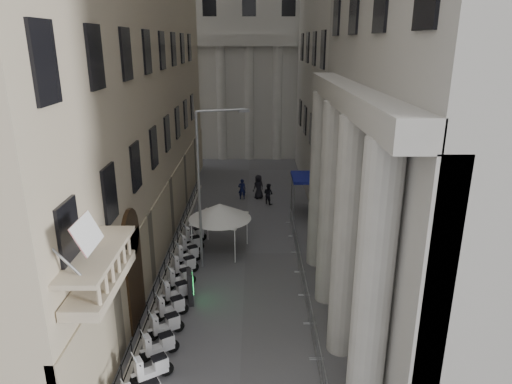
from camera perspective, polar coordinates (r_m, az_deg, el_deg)
far_building at (r=54.52m, az=-0.81°, el=20.96°), size 22.00×10.00×30.00m
iron_fence at (r=27.93m, az=-10.33°, el=-8.64°), size 0.30×28.00×1.40m
blue_awning at (r=34.98m, az=5.72°, el=-2.73°), size 1.60×3.00×3.00m
scooter_3 at (r=19.59m, az=-12.75°, el=-22.00°), size 1.49×1.21×1.50m
scooter_4 at (r=20.66m, az=-11.88°, el=-19.48°), size 1.49×1.21×1.50m
scooter_5 at (r=21.76m, az=-11.13°, el=-17.22°), size 1.49×1.21×1.50m
scooter_6 at (r=22.91m, az=-10.46°, el=-15.17°), size 1.49×1.21×1.50m
scooter_7 at (r=24.08m, az=-9.88°, el=-13.33°), size 1.49×1.21×1.50m
scooter_8 at (r=25.28m, az=-9.35°, el=-11.65°), size 1.49×1.21×1.50m
scooter_9 at (r=26.50m, az=-8.88°, el=-10.12°), size 1.49×1.21×1.50m
scooter_10 at (r=27.73m, az=-8.45°, el=-8.73°), size 1.49×1.21×1.50m
scooter_11 at (r=28.99m, az=-8.06°, el=-7.46°), size 1.49×1.21×1.50m
scooter_12 at (r=30.26m, az=-7.71°, el=-6.30°), size 1.49×1.21×1.50m
barrier_1 at (r=19.33m, az=8.09°, el=-22.31°), size 0.60×2.40×1.10m
barrier_2 at (r=21.27m, az=7.13°, el=-17.94°), size 0.60×2.40×1.10m
barrier_3 at (r=23.31m, az=6.37°, el=-14.31°), size 0.60×2.40×1.10m
barrier_4 at (r=25.44m, az=5.75°, el=-11.28°), size 0.60×2.40×1.10m
barrier_5 at (r=27.63m, az=5.24°, el=-8.71°), size 0.60×2.40×1.10m
barrier_6 at (r=29.86m, az=4.81°, el=-6.53°), size 0.60×2.40×1.10m
barrier_7 at (r=32.14m, az=4.45°, el=-4.66°), size 0.60×2.40×1.10m
security_tent at (r=28.37m, az=-5.08°, el=-2.19°), size 3.85×3.85×3.13m
street_lamp at (r=25.20m, az=-6.32°, el=1.98°), size 2.88×1.00×9.10m
info_kiosk at (r=23.45m, az=-8.22°, el=-11.67°), size 0.42×0.85×1.74m
pedestrian_a at (r=37.80m, az=-1.76°, el=0.36°), size 0.66×0.46×1.72m
pedestrian_b at (r=36.64m, az=1.55°, el=-0.23°), size 1.06×1.04×1.72m
pedestrian_c at (r=37.89m, az=0.32°, el=0.66°), size 1.18×1.10×2.02m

